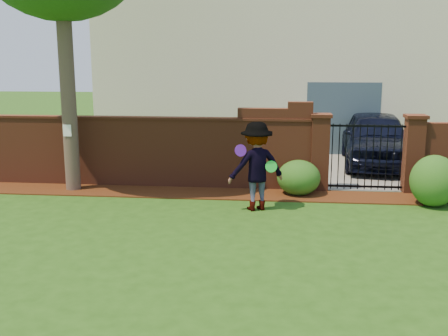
# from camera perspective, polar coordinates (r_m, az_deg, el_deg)

# --- Properties ---
(ground) EXTENTS (80.00, 80.00, 0.01)m
(ground) POSITION_cam_1_polar(r_m,az_deg,el_deg) (9.56, -2.87, -7.87)
(ground) COLOR #234C13
(ground) RESTS_ON ground
(mulch_bed) EXTENTS (11.10, 1.08, 0.03)m
(mulch_bed) POSITION_cam_1_polar(r_m,az_deg,el_deg) (12.86, -4.80, -2.64)
(mulch_bed) COLOR #3B1A0A
(mulch_bed) RESTS_ON ground
(brick_wall) EXTENTS (8.70, 0.31, 2.16)m
(brick_wall) POSITION_cam_1_polar(r_m,az_deg,el_deg) (13.53, -8.76, 1.93)
(brick_wall) COLOR brown
(brick_wall) RESTS_ON ground
(pillar_left) EXTENTS (0.50, 0.50, 1.88)m
(pillar_left) POSITION_cam_1_polar(r_m,az_deg,el_deg) (13.13, 10.21, 1.71)
(pillar_left) COLOR brown
(pillar_left) RESTS_ON ground
(pillar_right) EXTENTS (0.50, 0.50, 1.88)m
(pillar_right) POSITION_cam_1_polar(r_m,az_deg,el_deg) (13.48, 19.58, 1.47)
(pillar_right) COLOR brown
(pillar_right) RESTS_ON ground
(iron_gate) EXTENTS (1.78, 0.03, 1.60)m
(iron_gate) POSITION_cam_1_polar(r_m,az_deg,el_deg) (13.28, 14.93, 1.16)
(iron_gate) COLOR black
(iron_gate) RESTS_ON ground
(driveway) EXTENTS (3.20, 8.00, 0.01)m
(driveway) POSITION_cam_1_polar(r_m,az_deg,el_deg) (17.33, 12.78, 0.83)
(driveway) COLOR gray
(driveway) RESTS_ON ground
(house) EXTENTS (12.40, 6.40, 6.30)m
(house) POSITION_cam_1_polar(r_m,az_deg,el_deg) (20.90, 4.94, 11.60)
(house) COLOR beige
(house) RESTS_ON ground
(car) EXTENTS (2.28, 4.89, 1.62)m
(car) POSITION_cam_1_polar(r_m,az_deg,el_deg) (16.42, 16.02, 2.92)
(car) COLOR black
(car) RESTS_ON ground
(paper_notice) EXTENTS (0.20, 0.01, 0.28)m
(paper_notice) POSITION_cam_1_polar(r_m,az_deg,el_deg) (13.21, -16.41, 3.87)
(paper_notice) COLOR white
(paper_notice) RESTS_ON tree
(shrub_left) EXTENTS (1.02, 1.02, 0.84)m
(shrub_left) POSITION_cam_1_polar(r_m,az_deg,el_deg) (12.71, 7.98, -1.03)
(shrub_left) COLOR #1A5519
(shrub_left) RESTS_ON ground
(shrub_middle) EXTENTS (1.03, 1.03, 1.13)m
(shrub_middle) POSITION_cam_1_polar(r_m,az_deg,el_deg) (12.47, 21.54, -1.29)
(shrub_middle) COLOR #1A5519
(shrub_middle) RESTS_ON ground
(man) EXTENTS (1.40, 1.12, 1.89)m
(man) POSITION_cam_1_polar(r_m,az_deg,el_deg) (11.25, 3.51, 0.15)
(man) COLOR gray
(man) RESTS_ON ground
(frisbee_purple) EXTENTS (0.26, 0.18, 0.25)m
(frisbee_purple) POSITION_cam_1_polar(r_m,az_deg,el_deg) (11.00, 1.78, 1.88)
(frisbee_purple) COLOR #631CB1
(frisbee_purple) RESTS_ON man
(frisbee_green) EXTENTS (0.25, 0.07, 0.25)m
(frisbee_green) POSITION_cam_1_polar(r_m,az_deg,el_deg) (11.11, 5.07, 0.16)
(frisbee_green) COLOR green
(frisbee_green) RESTS_ON man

